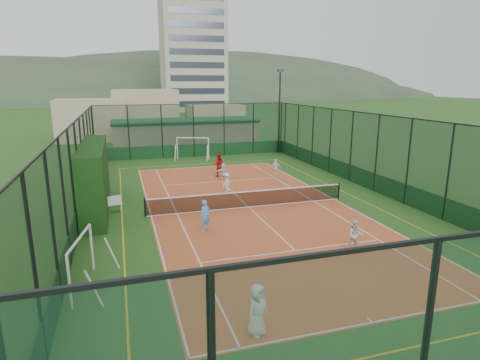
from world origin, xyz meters
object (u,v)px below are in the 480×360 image
object	(u,v)px
floodlight_ne	(279,112)
child_far_back	(223,172)
futsal_goal_near	(82,263)
child_near_left	(257,310)
coach	(219,165)
apartment_tower	(193,49)
child_far_right	(276,168)
white_bench	(106,205)
clubhouse	(185,134)
futsal_goal_far	(193,148)
child_near_right	(355,235)
child_near_mid	(205,215)
child_far_left	(226,182)

from	to	relation	value
floodlight_ne	child_far_back	xyz separation A→B (m)	(-8.31, -9.71, -3.50)
futsal_goal_near	child_near_left	distance (m)	6.53
floodlight_ne	coach	bearing A→B (deg)	-134.46
apartment_tower	coach	world-z (taller)	apartment_tower
child_far_back	child_far_right	bearing A→B (deg)	175.84
floodlight_ne	white_bench	bearing A→B (deg)	-136.77
clubhouse	child_near_left	world-z (taller)	clubhouse
futsal_goal_near	child_near_left	size ratio (longest dim) A/B	1.85
futsal_goal_far	child_far_back	size ratio (longest dim) A/B	2.51
apartment_tower	child_near_right	bearing A→B (deg)	-96.12
clubhouse	child_near_mid	world-z (taller)	clubhouse
apartment_tower	futsal_goal_near	xyz separation A→B (m)	(-20.38, -89.11, -14.09)
child_far_back	coach	distance (m)	1.21
apartment_tower	child_far_left	xyz separation A→B (m)	(-12.35, -78.37, -14.36)
futsal_goal_near	futsal_goal_far	distance (m)	24.28
white_bench	child_far_right	xyz separation A→B (m)	(12.01, 5.23, 0.23)
child_near_left	child_near_right	distance (m)	7.33
child_near_right	futsal_goal_near	bearing A→B (deg)	-159.59
white_bench	futsal_goal_far	size ratio (longest dim) A/B	0.58
coach	apartment_tower	bearing A→B (deg)	-85.77
floodlight_ne	futsal_goal_near	xyz separation A→B (m)	(-16.98, -23.71, -3.22)
white_bench	coach	distance (m)	10.58
coach	child_near_left	bearing A→B (deg)	92.55
child_near_left	child_far_back	xyz separation A→B (m)	(3.76, 18.30, -0.15)
futsal_goal_near	clubhouse	bearing A→B (deg)	-5.03
child_near_left	coach	xyz separation A→B (m)	(3.69, 19.48, 0.13)
futsal_goal_near	child_near_mid	xyz separation A→B (m)	(5.22, 4.14, -0.13)
futsal_goal_far	child_near_mid	world-z (taller)	futsal_goal_far
white_bench	child_near_left	size ratio (longest dim) A/B	1.17
futsal_goal_near	child_far_right	bearing A→B (deg)	-31.92
child_near_right	child_far_right	size ratio (longest dim) A/B	0.93
child_far_left	child_near_left	bearing A→B (deg)	33.36
child_near_right	child_far_left	xyz separation A→B (m)	(-2.79, 10.69, -0.04)
floodlight_ne	clubhouse	xyz separation A→B (m)	(-8.60, 5.40, -2.55)
white_bench	child_near_right	bearing A→B (deg)	-57.52
apartment_tower	child_near_right	world-z (taller)	apartment_tower
futsal_goal_far	coach	distance (m)	7.76
child_far_back	coach	bearing A→B (deg)	-83.96
clubhouse	child_far_left	distance (m)	18.40
futsal_goal_near	child_far_right	xyz separation A→B (m)	(12.58, 13.52, -0.18)
child_near_right	child_far_back	bearing A→B (deg)	118.96
white_bench	child_near_mid	size ratio (longest dim) A/B	1.16
floodlight_ne	child_near_mid	world-z (taller)	floodlight_ne
child_near_mid	coach	bearing A→B (deg)	43.94
clubhouse	child_far_right	world-z (taller)	clubhouse
apartment_tower	white_bench	distance (m)	84.46
white_bench	child_far_right	distance (m)	13.10
futsal_goal_near	child_far_back	world-z (taller)	futsal_goal_near
child_far_back	coach	xyz separation A→B (m)	(-0.07, 1.18, 0.28)
apartment_tower	coach	size ratio (longest dim) A/B	16.85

